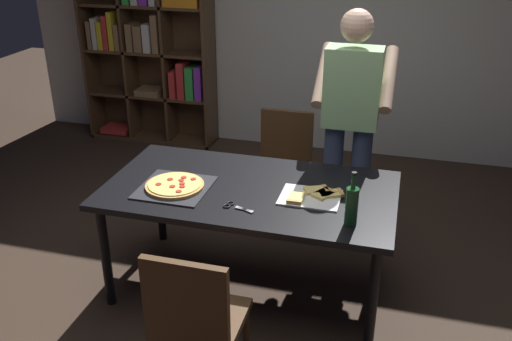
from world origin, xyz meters
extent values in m
plane|color=#38281E|center=(0.00, 0.00, 0.00)|extent=(12.00, 12.00, 0.00)
cube|color=silver|center=(0.00, 2.60, 1.40)|extent=(6.40, 0.10, 2.80)
cube|color=black|center=(0.00, 0.00, 0.73)|extent=(1.80, 0.98, 0.04)
cylinder|color=black|center=(-0.82, -0.41, 0.35)|extent=(0.06, 0.06, 0.71)
cylinder|color=black|center=(0.82, -0.41, 0.35)|extent=(0.06, 0.06, 0.71)
cylinder|color=black|center=(-0.82, 0.41, 0.35)|extent=(0.06, 0.06, 0.71)
cylinder|color=black|center=(0.82, 0.41, 0.35)|extent=(0.06, 0.06, 0.71)
cube|color=#472D19|center=(0.00, -0.89, 0.43)|extent=(0.42, 0.42, 0.04)
cube|color=#472D19|center=(0.00, -1.08, 0.68)|extent=(0.42, 0.04, 0.45)
cylinder|color=#472D19|center=(0.18, -0.71, 0.21)|extent=(0.04, 0.04, 0.41)
cylinder|color=#472D19|center=(-0.18, -0.71, 0.21)|extent=(0.04, 0.04, 0.41)
cube|color=#472D19|center=(0.00, 0.89, 0.43)|extent=(0.42, 0.42, 0.04)
cube|color=#472D19|center=(0.00, 1.08, 0.68)|extent=(0.42, 0.04, 0.45)
cylinder|color=#472D19|center=(-0.18, 0.71, 0.21)|extent=(0.04, 0.04, 0.41)
cylinder|color=#472D19|center=(0.18, 0.71, 0.21)|extent=(0.04, 0.04, 0.41)
cylinder|color=#472D19|center=(-0.18, 1.07, 0.21)|extent=(0.04, 0.04, 0.41)
cylinder|color=#472D19|center=(0.18, 1.07, 0.21)|extent=(0.04, 0.04, 0.41)
cube|color=#513823|center=(-2.47, 2.35, 0.97)|extent=(0.03, 0.35, 1.95)
cube|color=#513823|center=(-1.10, 2.35, 0.97)|extent=(0.03, 0.35, 1.95)
cube|color=#513823|center=(-1.79, 2.35, 0.01)|extent=(1.40, 0.35, 0.03)
cube|color=#513823|center=(-1.79, 2.51, 0.97)|extent=(1.40, 0.03, 1.95)
cube|color=#513823|center=(-1.79, 2.35, 0.50)|extent=(1.34, 0.29, 0.03)
cube|color=#513823|center=(-1.79, 2.35, 0.97)|extent=(1.34, 0.29, 0.03)
cube|color=#513823|center=(-1.79, 2.35, 1.45)|extent=(1.34, 0.29, 0.03)
cube|color=#513823|center=(-2.01, 2.35, 0.97)|extent=(0.03, 0.29, 1.89)
cube|color=#513823|center=(-1.57, 2.35, 0.97)|extent=(0.03, 0.29, 1.89)
cube|color=red|center=(-2.24, 2.33, 0.07)|extent=(0.31, 0.25, 0.06)
cube|color=olive|center=(-1.79, 2.33, 0.55)|extent=(0.27, 0.25, 0.06)
cube|color=red|center=(-1.49, 2.33, 0.66)|extent=(0.06, 0.22, 0.29)
cube|color=red|center=(-1.39, 2.33, 0.71)|extent=(0.08, 0.22, 0.38)
cube|color=green|center=(-1.29, 2.33, 0.69)|extent=(0.08, 0.22, 0.34)
cube|color=purple|center=(-1.20, 2.33, 0.69)|extent=(0.07, 0.22, 0.35)
cube|color=olive|center=(-2.40, 2.33, 1.13)|extent=(0.05, 0.22, 0.29)
cube|color=silver|center=(-2.33, 2.33, 1.15)|extent=(0.05, 0.22, 0.33)
cube|color=yellow|center=(-2.27, 2.33, 1.14)|extent=(0.05, 0.22, 0.29)
cube|color=red|center=(-2.20, 2.33, 1.17)|extent=(0.05, 0.22, 0.35)
cube|color=yellow|center=(-2.14, 2.33, 1.19)|extent=(0.05, 0.22, 0.40)
cube|color=olive|center=(-2.07, 2.33, 1.13)|extent=(0.05, 0.22, 0.27)
cube|color=olive|center=(-1.93, 2.33, 1.13)|extent=(0.07, 0.22, 0.28)
cube|color=olive|center=(-1.84, 2.33, 1.12)|extent=(0.09, 0.22, 0.27)
cube|color=silver|center=(-1.74, 2.33, 1.13)|extent=(0.08, 0.22, 0.29)
cube|color=olive|center=(-1.64, 2.33, 1.18)|extent=(0.07, 0.22, 0.38)
cube|color=orange|center=(-1.34, 2.33, 1.50)|extent=(0.37, 0.25, 0.08)
cylinder|color=#38476B|center=(0.62, 0.74, 0.47)|extent=(0.14, 0.14, 0.95)
cylinder|color=#38476B|center=(0.42, 0.74, 0.47)|extent=(0.14, 0.14, 0.95)
cube|color=#99CC8C|center=(0.52, 0.74, 1.23)|extent=(0.38, 0.22, 0.55)
sphere|color=#E0B293|center=(0.52, 0.74, 1.64)|extent=(0.22, 0.22, 0.22)
cylinder|color=#E0B293|center=(0.75, 0.92, 1.25)|extent=(0.09, 0.50, 0.39)
cylinder|color=#E0B293|center=(0.29, 0.92, 1.25)|extent=(0.09, 0.50, 0.39)
cube|color=#2D2D33|center=(-0.45, -0.13, 0.76)|extent=(0.43, 0.43, 0.01)
cylinder|color=tan|center=(-0.45, -0.13, 0.77)|extent=(0.37, 0.37, 0.02)
cylinder|color=#EACC6B|center=(-0.45, -0.13, 0.78)|extent=(0.33, 0.33, 0.01)
cylinder|color=#B22819|center=(-0.38, -0.23, 0.79)|extent=(0.04, 0.04, 0.00)
cylinder|color=#B22819|center=(-0.40, -0.13, 0.79)|extent=(0.04, 0.04, 0.00)
cylinder|color=#B22819|center=(-0.54, -0.17, 0.79)|extent=(0.04, 0.04, 0.00)
cylinder|color=#B22819|center=(-0.44, -0.18, 0.79)|extent=(0.04, 0.04, 0.00)
cylinder|color=#B22819|center=(-0.38, -0.17, 0.79)|extent=(0.04, 0.04, 0.00)
cylinder|color=#B22819|center=(-0.49, -0.09, 0.79)|extent=(0.04, 0.04, 0.00)
cylinder|color=#B22819|center=(-0.42, -0.04, 0.79)|extent=(0.04, 0.04, 0.00)
cylinder|color=#B22819|center=(-0.36, -0.05, 0.79)|extent=(0.04, 0.04, 0.00)
cylinder|color=#B22819|center=(-0.42, -0.08, 0.79)|extent=(0.04, 0.04, 0.00)
cube|color=white|center=(0.39, -0.04, 0.76)|extent=(0.36, 0.28, 0.01)
cube|color=#EACC6B|center=(0.51, 0.01, 0.77)|extent=(0.16, 0.14, 0.02)
cube|color=tan|center=(0.56, 0.04, 0.77)|extent=(0.06, 0.09, 0.02)
cube|color=#EACC6B|center=(0.41, 0.04, 0.77)|extent=(0.16, 0.14, 0.02)
cube|color=tan|center=(0.47, 0.06, 0.77)|extent=(0.06, 0.09, 0.02)
cube|color=#EACC6B|center=(0.46, 0.00, 0.77)|extent=(0.15, 0.17, 0.02)
cube|color=tan|center=(0.50, 0.05, 0.77)|extent=(0.09, 0.07, 0.02)
cube|color=#EACC6B|center=(0.31, -0.09, 0.77)|extent=(0.09, 0.14, 0.02)
cube|color=tan|center=(0.31, -0.15, 0.77)|extent=(0.09, 0.02, 0.02)
cylinder|color=#194723|center=(0.66, -0.29, 0.86)|extent=(0.07, 0.07, 0.22)
cylinder|color=#194723|center=(0.66, -0.29, 1.01)|extent=(0.03, 0.03, 0.08)
cylinder|color=black|center=(0.66, -0.29, 1.06)|extent=(0.03, 0.03, 0.02)
cube|color=silver|center=(0.05, -0.29, 0.76)|extent=(0.12, 0.03, 0.01)
cube|color=silver|center=(0.05, -0.29, 0.76)|extent=(0.11, 0.06, 0.01)
torus|color=black|center=(-0.05, -0.24, 0.76)|extent=(0.05, 0.05, 0.01)
torus|color=black|center=(-0.06, -0.28, 0.76)|extent=(0.05, 0.05, 0.01)
camera|label=1|loc=(0.86, -2.97, 2.30)|focal=38.89mm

